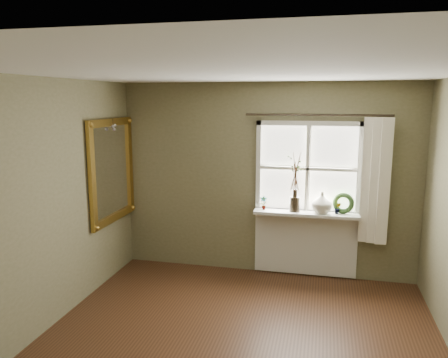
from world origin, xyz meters
The scene contains 14 objects.
ceiling centered at (0.00, 0.00, 2.60)m, with size 4.50×4.50×0.00m, color silver.
wall_back centered at (0.00, 2.30, 1.30)m, with size 4.00×0.10×2.60m, color #6A6646.
wall_left centered at (-2.05, 0.00, 1.30)m, with size 0.10×4.50×2.60m, color #6A6646.
window_frame centered at (0.55, 2.23, 1.48)m, with size 1.36×0.06×1.24m.
window_sill centered at (0.55, 2.12, 0.90)m, with size 1.36×0.26×0.04m, color silver.
window_apron centered at (0.55, 2.23, 0.46)m, with size 1.36×0.04×0.88m, color silver.
dark_jug centered at (0.40, 2.12, 1.02)m, with size 0.13×0.13×0.20m, color black.
cream_vase centered at (0.75, 2.12, 1.06)m, with size 0.27×0.27×0.28m, color beige.
wreath centered at (1.02, 2.16, 1.02)m, with size 0.28×0.28×0.07m, color #2C4920.
potted_plant_left centered at (-0.01, 2.12, 1.01)m, with size 0.10×0.07×0.18m, color #2C4920.
potted_plant_right centered at (0.95, 2.12, 1.00)m, with size 0.08×0.07×0.15m, color #2C4920.
curtain centered at (1.39, 2.13, 1.37)m, with size 0.36×0.12×1.59m, color white.
curtain_rod centered at (0.65, 2.17, 2.18)m, with size 0.03×0.03×1.84m, color black.
gilt_mirror centered at (-1.96, 1.67, 1.45)m, with size 0.10×1.14×1.36m.
Camera 1 is at (0.76, -3.52, 2.38)m, focal length 35.00 mm.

